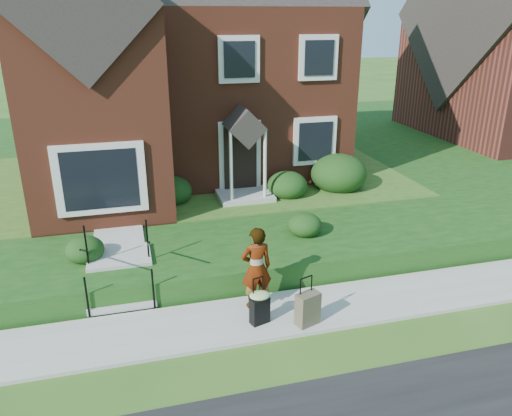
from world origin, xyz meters
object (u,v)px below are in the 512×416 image
object	(u,v)px
front_steps	(120,272)
woman	(256,268)
suitcase_black	(260,306)
suitcase_olive	(308,309)

from	to	relation	value
front_steps	woman	size ratio (longest dim) A/B	1.13
woman	suitcase_black	size ratio (longest dim) A/B	1.80
suitcase_black	suitcase_olive	world-z (taller)	suitcase_olive
front_steps	suitcase_black	size ratio (longest dim) A/B	2.04
front_steps	suitcase_black	world-z (taller)	front_steps
woman	suitcase_olive	size ratio (longest dim) A/B	1.76
suitcase_black	suitcase_olive	distance (m)	0.94
woman	suitcase_black	distance (m)	0.80
suitcase_olive	woman	bearing A→B (deg)	112.66
front_steps	suitcase_olive	size ratio (longest dim) A/B	1.99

